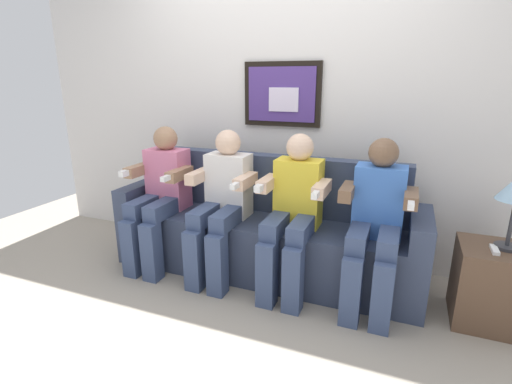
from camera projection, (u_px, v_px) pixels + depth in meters
The scene contains 9 objects.
ground_plane at pixel (248, 290), 2.75m from camera, with size 6.17×6.17×0.00m, color #9E9384.
back_wall_assembly at pixel (284, 100), 3.06m from camera, with size 4.74×0.10×2.60m.
couch at pixel (264, 234), 2.95m from camera, with size 2.34×0.58×0.90m.
person_leftmost at pixel (160, 192), 3.01m from camera, with size 0.46×0.56×1.11m.
person_left_center at pixel (222, 200), 2.81m from camera, with size 0.46×0.56×1.11m.
person_right_center at pixel (293, 209), 2.62m from camera, with size 0.46×0.56×1.11m.
person_rightmost at pixel (376, 219), 2.42m from camera, with size 0.46×0.56×1.11m.
side_table_right at pixel (490, 285), 2.33m from camera, with size 0.40×0.40×0.50m.
spare_remote_on_table at pixel (495, 250), 2.21m from camera, with size 0.04×0.13×0.02m, color white.
Camera 1 is at (0.95, -2.24, 1.46)m, focal length 26.63 mm.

